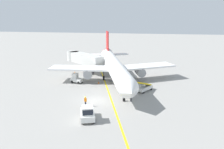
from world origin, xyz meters
name	(u,v)px	position (x,y,z in m)	size (l,w,h in m)	color
ground_plane	(94,101)	(0.00, 0.00, 0.00)	(300.00, 300.00, 0.00)	gray
taxi_line_yellow	(108,92)	(1.48, 5.00, 0.00)	(0.30, 80.00, 0.01)	yellow
airliner	(114,66)	(1.31, 12.19, 3.42)	(27.67, 34.46, 10.10)	white
jet_bridge	(82,58)	(-8.29, 19.35, 3.54)	(11.60, 9.85, 4.85)	beige
pushback_tug	(87,113)	(0.98, -7.24, 0.99)	(3.00, 4.03, 2.20)	silver
baggage_tug_near_wing	(76,79)	(-6.58, 9.56, 0.93)	(2.65, 1.86, 2.10)	silver
belt_loader_forward_hold	(144,87)	(8.17, 6.75, 0.78)	(3.63, 4.94, 2.59)	silver
ground_crew_marshaller	(131,96)	(6.23, 0.81, 0.91)	(0.36, 0.24, 1.70)	#26262D
ground_crew_wing_walker	(85,101)	(-0.74, -2.64, 0.91)	(0.36, 0.24, 1.70)	#26262D
safety_cone_nose_left	(99,82)	(-1.71, 10.01, 0.22)	(0.36, 0.36, 0.44)	orange
safety_cone_nose_right	(75,72)	(-9.88, 17.61, 0.22)	(0.36, 0.36, 0.44)	orange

